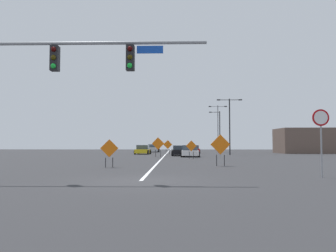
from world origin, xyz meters
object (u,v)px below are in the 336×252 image
Objects in this scene: construction_sign_right_shoulder at (168,145)px; car_silver_far at (153,148)px; traffic_signal_assembly at (55,70)px; street_lamp_near_right at (218,125)px; construction_sign_left_lane at (109,150)px; street_lamp_far_left at (219,129)px; car_black_distant at (180,151)px; street_lamp_mid_right at (230,121)px; construction_sign_right_lane at (191,147)px; car_red_near at (193,149)px; construction_sign_median_near at (220,146)px; car_white_passing at (190,151)px; construction_sign_left_shoulder at (158,144)px; stop_sign at (321,130)px; car_yellow_mid at (143,150)px.

car_silver_far is at bearing 102.41° from construction_sign_right_shoulder.
street_lamp_near_right reaches higher than traffic_signal_assembly.
street_lamp_far_left is at bearing 72.09° from construction_sign_left_lane.
construction_sign_right_shoulder is at bearing 108.68° from car_black_distant.
street_lamp_mid_right is (-0.19, -12.69, 0.55)m from street_lamp_far_left.
car_red_near is (1.15, 19.51, -0.56)m from construction_sign_right_lane.
street_lamp_far_left reaches higher than traffic_signal_assembly.
construction_sign_median_near reaches higher than construction_sign_right_shoulder.
construction_sign_right_shoulder is at bearing 100.06° from construction_sign_median_near.
construction_sign_left_lane is at bearing -90.36° from car_silver_far.
street_lamp_far_left is at bearing 73.10° from car_white_passing.
construction_sign_left_shoulder is at bearing -84.76° from car_silver_far.
traffic_signal_assembly is 8.38m from construction_sign_left_lane.
street_lamp_mid_right is 18.96m from car_silver_far.
car_black_distant is 3.44m from car_white_passing.
construction_sign_right_shoulder reaches higher than construction_sign_right_lane.
traffic_signal_assembly is 24.26m from construction_sign_left_shoulder.
car_silver_far is (-10.58, 44.30, -1.52)m from stop_sign.
car_black_distant is (1.59, -4.70, -0.66)m from construction_sign_right_shoulder.
construction_sign_right_shoulder reaches higher than car_black_distant.
construction_sign_left_shoulder is at bearing -95.78° from construction_sign_right_shoulder.
construction_sign_right_lane is (-5.66, -10.91, -3.33)m from street_lamp_mid_right.
construction_sign_median_near is 0.49× the size of car_silver_far.
car_silver_far is at bearing 95.24° from construction_sign_left_shoulder.
street_lamp_mid_right is at bearing 68.43° from traffic_signal_assembly.
street_lamp_near_right is 12.82m from car_silver_far.
street_lamp_near_right is 4.19× the size of construction_sign_right_lane.
street_lamp_near_right is at bearing 75.34° from construction_sign_right_lane.
construction_sign_right_shoulder is (3.92, 32.63, -3.32)m from traffic_signal_assembly.
traffic_signal_assembly is 4.33× the size of construction_sign_left_shoulder.
street_lamp_mid_right is at bearing 37.87° from construction_sign_left_shoulder.
construction_sign_right_shoulder is (-7.68, 31.11, -0.89)m from stop_sign.
construction_sign_left_lane is 25.23m from construction_sign_right_shoulder.
stop_sign is 32.06m from construction_sign_right_shoulder.
construction_sign_left_lane is 32.81m from car_red_near.
construction_sign_left_shoulder is 0.57× the size of car_yellow_mid.
construction_sign_left_shoulder is (2.25, 16.27, 0.29)m from construction_sign_left_lane.
car_red_near is at bearing 90.60° from construction_sign_median_near.
construction_sign_left_shoulder is 15.55m from construction_sign_median_near.
stop_sign is 38.36m from car_red_near.
traffic_signal_assembly is at bearing -106.44° from street_lamp_near_right.
construction_sign_left_shoulder is 1.11× the size of construction_sign_right_shoulder.
construction_sign_median_near is 1.07× the size of construction_sign_right_shoulder.
traffic_signal_assembly is 1.36× the size of street_lamp_far_left.
construction_sign_left_lane is 7.47m from construction_sign_median_near.
construction_sign_left_shoulder is at bearing -106.69° from car_red_near.
street_lamp_near_right reaches higher than stop_sign.
traffic_signal_assembly is at bearing -97.25° from construction_sign_left_shoulder.
car_black_distant is at bearing -117.41° from street_lamp_near_right.
car_red_near is (-0.32, 30.50, -0.76)m from construction_sign_median_near.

